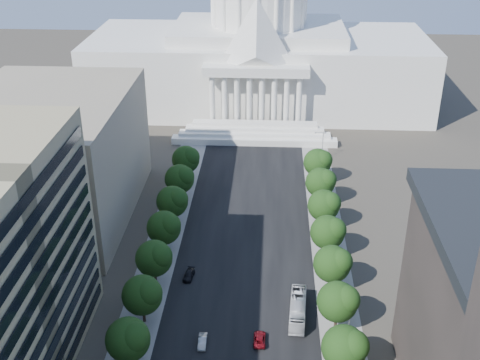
% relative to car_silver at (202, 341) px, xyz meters
% --- Properties ---
extents(road_asphalt, '(30.00, 260.00, 0.01)m').
position_rel_car_silver_xyz_m(road_asphalt, '(6.29, 35.74, -0.70)').
color(road_asphalt, black).
rests_on(road_asphalt, ground).
extents(sidewalk_left, '(8.00, 260.00, 0.02)m').
position_rel_car_silver_xyz_m(sidewalk_left, '(-12.71, 35.74, -0.70)').
color(sidewalk_left, gray).
rests_on(sidewalk_left, ground).
extents(sidewalk_right, '(8.00, 260.00, 0.02)m').
position_rel_car_silver_xyz_m(sidewalk_right, '(25.29, 35.74, -0.70)').
color(sidewalk_right, gray).
rests_on(sidewalk_right, ground).
extents(capitol, '(120.00, 56.00, 73.00)m').
position_rel_car_silver_xyz_m(capitol, '(6.29, 130.63, 19.31)').
color(capitol, white).
rests_on(capitol, ground).
extents(office_block_left_far, '(38.00, 52.00, 30.00)m').
position_rel_car_silver_xyz_m(office_block_left_far, '(-41.71, 45.74, 14.30)').
color(office_block_left_far, gray).
rests_on(office_block_left_far, ground).
extents(tree_l_d, '(7.79, 7.60, 9.97)m').
position_rel_car_silver_xyz_m(tree_l_d, '(-11.37, -6.46, 5.76)').
color(tree_l_d, '#33261C').
rests_on(tree_l_d, ground).
extents(tree_l_e, '(7.79, 7.60, 9.97)m').
position_rel_car_silver_xyz_m(tree_l_e, '(-11.37, 5.54, 5.76)').
color(tree_l_e, '#33261C').
rests_on(tree_l_e, ground).
extents(tree_l_f, '(7.79, 7.60, 9.97)m').
position_rel_car_silver_xyz_m(tree_l_f, '(-11.37, 17.54, 5.76)').
color(tree_l_f, '#33261C').
rests_on(tree_l_f, ground).
extents(tree_l_g, '(7.79, 7.60, 9.97)m').
position_rel_car_silver_xyz_m(tree_l_g, '(-11.37, 29.54, 5.76)').
color(tree_l_g, '#33261C').
rests_on(tree_l_g, ground).
extents(tree_l_h, '(7.79, 7.60, 9.97)m').
position_rel_car_silver_xyz_m(tree_l_h, '(-11.37, 41.54, 5.76)').
color(tree_l_h, '#33261C').
rests_on(tree_l_h, ground).
extents(tree_l_i, '(7.79, 7.60, 9.97)m').
position_rel_car_silver_xyz_m(tree_l_i, '(-11.37, 53.54, 5.76)').
color(tree_l_i, '#33261C').
rests_on(tree_l_i, ground).
extents(tree_l_j, '(7.79, 7.60, 9.97)m').
position_rel_car_silver_xyz_m(tree_l_j, '(-11.37, 65.54, 5.76)').
color(tree_l_j, '#33261C').
rests_on(tree_l_j, ground).
extents(tree_r_d, '(7.79, 7.60, 9.97)m').
position_rel_car_silver_xyz_m(tree_r_d, '(24.63, -6.46, 5.76)').
color(tree_r_d, '#33261C').
rests_on(tree_r_d, ground).
extents(tree_r_e, '(7.79, 7.60, 9.97)m').
position_rel_car_silver_xyz_m(tree_r_e, '(24.63, 5.54, 5.76)').
color(tree_r_e, '#33261C').
rests_on(tree_r_e, ground).
extents(tree_r_f, '(7.79, 7.60, 9.97)m').
position_rel_car_silver_xyz_m(tree_r_f, '(24.63, 17.54, 5.76)').
color(tree_r_f, '#33261C').
rests_on(tree_r_f, ground).
extents(tree_r_g, '(7.79, 7.60, 9.97)m').
position_rel_car_silver_xyz_m(tree_r_g, '(24.63, 29.54, 5.76)').
color(tree_r_g, '#33261C').
rests_on(tree_r_g, ground).
extents(tree_r_h, '(7.79, 7.60, 9.97)m').
position_rel_car_silver_xyz_m(tree_r_h, '(24.63, 41.54, 5.76)').
color(tree_r_h, '#33261C').
rests_on(tree_r_h, ground).
extents(tree_r_i, '(7.79, 7.60, 9.97)m').
position_rel_car_silver_xyz_m(tree_r_i, '(24.63, 53.54, 5.76)').
color(tree_r_i, '#33261C').
rests_on(tree_r_i, ground).
extents(tree_r_j, '(7.79, 7.60, 9.97)m').
position_rel_car_silver_xyz_m(tree_r_j, '(24.63, 65.54, 5.76)').
color(tree_r_j, '#33261C').
rests_on(tree_r_j, ground).
extents(streetlight_c, '(2.61, 0.44, 9.00)m').
position_rel_car_silver_xyz_m(streetlight_c, '(26.19, 5.74, 5.12)').
color(streetlight_c, gray).
rests_on(streetlight_c, ground).
extents(streetlight_d, '(2.61, 0.44, 9.00)m').
position_rel_car_silver_xyz_m(streetlight_d, '(26.19, 30.74, 5.12)').
color(streetlight_d, gray).
rests_on(streetlight_d, ground).
extents(streetlight_e, '(2.61, 0.44, 9.00)m').
position_rel_car_silver_xyz_m(streetlight_e, '(26.19, 55.74, 5.12)').
color(streetlight_e, gray).
rests_on(streetlight_e, ground).
extents(streetlight_f, '(2.61, 0.44, 9.00)m').
position_rel_car_silver_xyz_m(streetlight_f, '(26.19, 80.74, 5.12)').
color(streetlight_f, gray).
rests_on(streetlight_f, ground).
extents(car_silver, '(1.56, 4.26, 1.40)m').
position_rel_car_silver_xyz_m(car_silver, '(0.00, 0.00, 0.00)').
color(car_silver, '#ABADB3').
rests_on(car_silver, ground).
extents(car_red, '(2.19, 4.75, 1.32)m').
position_rel_car_silver_xyz_m(car_red, '(10.25, 1.21, -0.04)').
color(car_red, maroon).
rests_on(car_red, ground).
extents(car_dark_b, '(2.38, 4.74, 1.32)m').
position_rel_car_silver_xyz_m(car_dark_b, '(-5.08, 19.97, -0.04)').
color(car_dark_b, black).
rests_on(car_dark_b, ground).
extents(city_bus, '(3.74, 12.53, 3.44)m').
position_rel_car_silver_xyz_m(city_bus, '(17.34, 8.75, 1.02)').
color(city_bus, silver).
rests_on(city_bus, ground).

